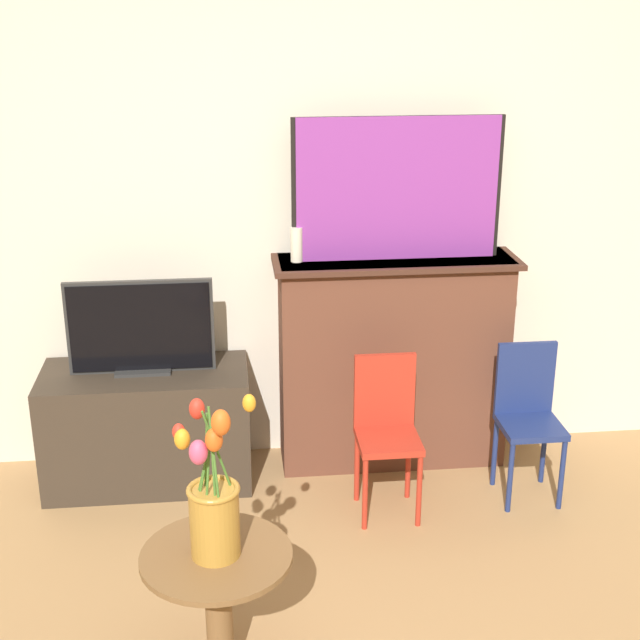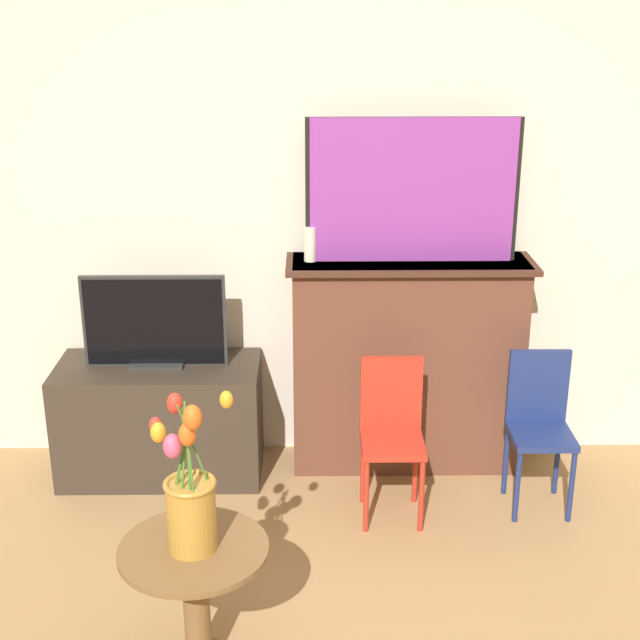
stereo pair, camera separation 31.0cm
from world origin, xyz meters
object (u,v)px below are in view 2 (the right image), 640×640
chair_red (392,428)px  vase_tulips (190,499)px  chair_blue (539,420)px  tv_monitor (154,323)px  painting (412,191)px

chair_red → vase_tulips: (-0.74, -1.01, 0.27)m
chair_blue → tv_monitor: bearing=170.3°
painting → tv_monitor: painting is taller
tv_monitor → vase_tulips: vase_tulips is taller
tv_monitor → vase_tulips: (0.33, -1.37, -0.09)m
tv_monitor → chair_red: (1.07, -0.36, -0.36)m
chair_red → tv_monitor: bearing=161.2°
painting → vase_tulips: painting is taller
painting → chair_blue: 1.16m
chair_red → vase_tulips: vase_tulips is taller
chair_blue → vase_tulips: (-1.40, -1.07, 0.27)m
tv_monitor → chair_red: bearing=-18.8°
painting → chair_blue: bearing=-34.7°
chair_blue → vase_tulips: size_ratio=1.29×
tv_monitor → chair_red: 1.18m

